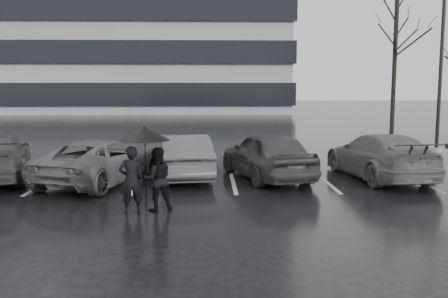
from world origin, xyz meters
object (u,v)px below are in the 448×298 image
car_west_a (184,156)px  pedestrian_right (157,179)px  car_west_b (100,161)px  car_main (267,155)px  tree_north (395,62)px  pedestrian_left (131,180)px  car_east (380,156)px  lamp_post (441,58)px

car_west_a → pedestrian_right: pedestrian_right is taller
car_west_a → car_west_b: size_ratio=0.89×
car_main → tree_north: tree_north is taller
car_west_a → tree_north: 19.08m
tree_north → car_west_b: bearing=-133.3°
car_main → tree_north: 17.74m
car_west_b → pedestrian_left: size_ratio=3.05×
car_east → pedestrian_right: 7.54m
car_west_b → tree_north: tree_north is taller
car_west_b → lamp_post: (13.04, 6.35, 3.36)m
car_west_a → pedestrian_left: pedestrian_left is taller
car_west_a → pedestrian_right: (-0.41, -4.09, 0.05)m
car_east → tree_north: bearing=-119.1°
car_main → car_west_a: size_ratio=1.05×
car_main → pedestrian_right: size_ratio=2.96×
car_west_a → tree_north: (11.91, 14.47, 3.57)m
pedestrian_right → car_main: bearing=-143.8°
pedestrian_right → car_west_a: bearing=-111.9°
pedestrian_left → car_west_a: bearing=-116.9°
car_east → lamp_post: size_ratio=0.55×
pedestrian_right → lamp_post: lamp_post is taller
pedestrian_left → pedestrian_right: 0.60m
car_main → car_west_b: (-5.00, -0.51, -0.09)m
pedestrian_left → pedestrian_right: pedestrian_left is taller
pedestrian_left → car_west_b: bearing=-82.2°
pedestrian_left → pedestrian_right: bearing=-171.8°
car_east → pedestrian_right: pedestrian_right is taller
car_main → lamp_post: lamp_post is taller
lamp_post → car_east: bearing=-127.5°
car_east → pedestrian_left: pedestrian_left is taller
car_west_a → car_west_b: bearing=8.1°
pedestrian_left → car_east: bearing=-164.4°
car_west_a → pedestrian_right: bearing=76.0°
lamp_post → tree_north: (1.30, 8.84, 0.24)m
car_main → car_east: size_ratio=0.90×
pedestrian_right → car_east: bearing=-165.7°
car_east → tree_north: tree_north is taller
pedestrian_right → lamp_post: (11.02, 9.72, 3.27)m
car_west_a → tree_north: tree_north is taller
car_east → pedestrian_left: 8.13m
car_east → pedestrian_left: bearing=22.4°
tree_north → car_west_a: bearing=-129.5°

